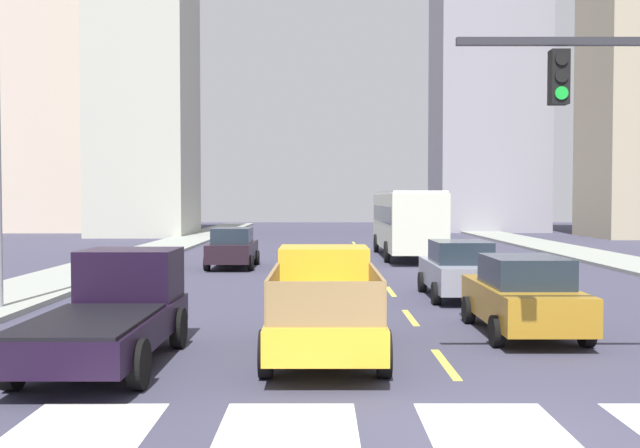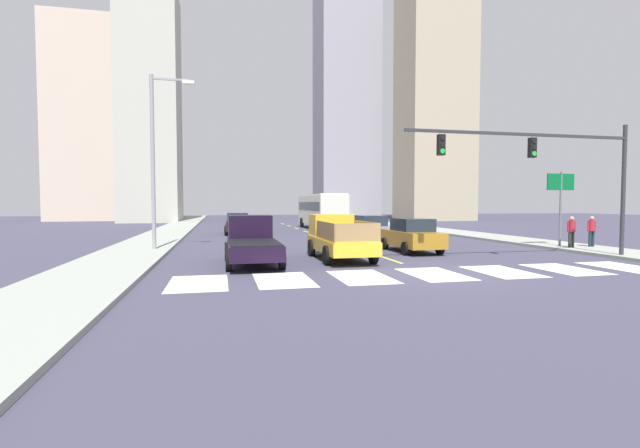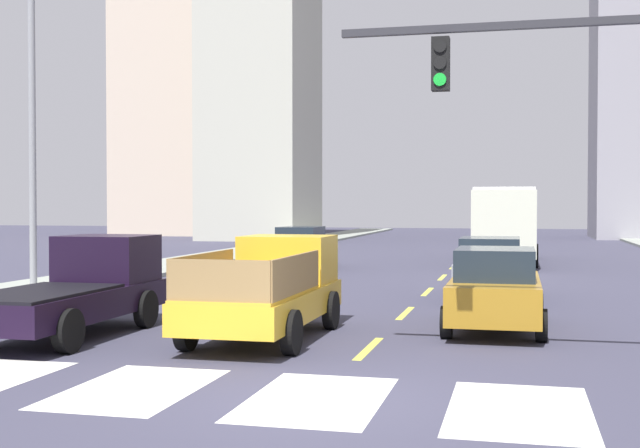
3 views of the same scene
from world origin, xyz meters
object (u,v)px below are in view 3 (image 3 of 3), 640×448
at_px(city_bus, 506,219).
at_px(streetlight_left, 37,121).
at_px(pickup_stakebed, 271,289).
at_px(pickup_dark, 79,288).
at_px(sedan_near_right, 495,289).
at_px(sedan_far, 490,268).
at_px(sedan_mid, 301,247).

relative_size(city_bus, streetlight_left, 1.20).
bearing_deg(city_bus, pickup_stakebed, -100.25).
distance_m(pickup_dark, sedan_near_right, 8.60).
bearing_deg(pickup_dark, streetlight_left, 127.82).
height_order(pickup_dark, sedan_far, pickup_dark).
relative_size(sedan_mid, streetlight_left, 0.49).
bearing_deg(sedan_near_right, city_bus, 91.41).
relative_size(city_bus, sedan_far, 2.45).
bearing_deg(sedan_near_right, pickup_stakebed, -156.58).
relative_size(sedan_near_right, streetlight_left, 0.49).
bearing_deg(city_bus, sedan_near_right, -89.13).
xyz_separation_m(pickup_stakebed, city_bus, (4.27, 22.26, 1.02)).
bearing_deg(pickup_stakebed, sedan_near_right, 22.42).
bearing_deg(sedan_mid, streetlight_left, -113.06).
height_order(city_bus, sedan_far, city_bus).
bearing_deg(city_bus, streetlight_left, -125.22).
bearing_deg(pickup_dark, sedan_near_right, 15.80).
bearing_deg(sedan_near_right, pickup_dark, -162.10).
bearing_deg(pickup_stakebed, sedan_mid, 102.98).
height_order(pickup_dark, city_bus, city_bus).
xyz_separation_m(pickup_stakebed, sedan_mid, (-3.83, 16.84, -0.08)).
distance_m(sedan_far, sedan_near_right, 5.68).
distance_m(pickup_stakebed, sedan_near_right, 4.71).
bearing_deg(sedan_mid, pickup_stakebed, -79.78).
relative_size(pickup_dark, city_bus, 0.48).
bearing_deg(sedan_near_right, sedan_mid, 119.71).
bearing_deg(sedan_mid, sedan_near_right, -64.05).
bearing_deg(city_bus, sedan_mid, -145.63).
xyz_separation_m(pickup_stakebed, sedan_far, (4.07, 7.46, -0.08)).
xyz_separation_m(pickup_dark, city_bus, (8.15, 22.95, 1.03)).
xyz_separation_m(sedan_near_right, streetlight_left, (-12.68, 3.04, 4.11)).
distance_m(pickup_stakebed, sedan_mid, 17.27).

